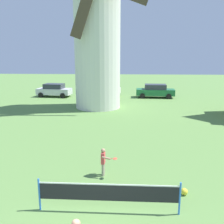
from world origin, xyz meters
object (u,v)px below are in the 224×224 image
Objects in this scene: parked_car_cream at (103,89)px; parked_car_green at (155,91)px; stray_ball at (184,192)px; tennis_net at (108,193)px; parked_car_silver at (54,90)px; windmill at (97,30)px; player_far at (104,160)px.

parked_car_cream is 6.36m from parked_car_green.
parked_car_cream is (-5.00, 22.09, 0.68)m from stray_ball.
parked_car_silver reaches higher than tennis_net.
parked_car_green is (12.01, 0.08, 0.00)m from parked_car_silver.
parked_car_silver is at bearing -170.04° from parked_car_cream.
stray_ball is at bearing -72.49° from windmill.
stray_ball is 0.06× the size of parked_car_silver.
stray_ball is at bearing -23.80° from player_far.
parked_car_silver is 0.93× the size of parked_car_cream.
tennis_net is 18.02× the size of stray_ball.
player_far is 21.19m from parked_car_silver.
parked_car_cream is (-1.97, 20.75, 0.13)m from player_far.
player_far is at bearing -84.58° from parked_car_cream.
parked_car_cream is at bearing 102.76° from stray_ball.
parked_car_green is at bearing 79.96° from tennis_net.
parked_car_green is at bearing 77.69° from player_far.
windmill is 3.37× the size of parked_car_cream.
parked_car_silver is 5.80m from parked_car_cream.
tennis_net is (2.14, -16.39, -6.41)m from windmill.
parked_car_silver is 12.01m from parked_car_green.
player_far is 4.73× the size of stray_ball.
windmill reaches higher than player_far.
parked_car_cream is (5.71, 1.00, 0.00)m from parked_car_silver.
windmill is 3.62× the size of parked_car_silver.
windmill is 17.73m from tennis_net.
parked_car_green is at bearing 0.39° from parked_car_silver.
stray_ball is at bearing -63.07° from parked_car_silver.
player_far is at bearing -68.75° from parked_car_silver.
tennis_net is at bearing -156.39° from stray_ball.
parked_car_green reaches higher than player_far.
windmill reaches higher than parked_car_silver.
stray_ball is 0.06× the size of parked_car_cream.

